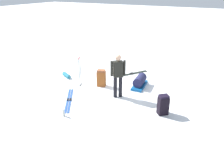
% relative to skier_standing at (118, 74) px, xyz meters
% --- Properties ---
extents(ground_plane, '(80.00, 80.00, 0.00)m').
position_rel_skier_standing_xyz_m(ground_plane, '(0.47, 0.51, -0.95)').
color(ground_plane, white).
extents(skier_standing, '(0.40, 0.46, 1.70)m').
position_rel_skier_standing_xyz_m(skier_standing, '(0.00, 0.00, 0.00)').
color(skier_standing, black).
rests_on(skier_standing, ground_plane).
extents(ski_pair_near, '(1.58, 1.13, 0.05)m').
position_rel_skier_standing_xyz_m(ski_pair_near, '(-1.12, 1.48, -0.94)').
color(ski_pair_near, '#2E55A4').
rests_on(ski_pair_near, ground_plane).
extents(ski_pair_far, '(1.49, 1.12, 0.05)m').
position_rel_skier_standing_xyz_m(ski_pair_far, '(2.38, 0.44, -0.94)').
color(ski_pair_far, black).
rests_on(ski_pair_far, ground_plane).
extents(backpack_large_dark, '(0.35, 0.42, 0.73)m').
position_rel_skier_standing_xyz_m(backpack_large_dark, '(0.53, 1.05, -0.60)').
color(backpack_large_dark, brown).
rests_on(backpack_large_dark, ground_plane).
extents(backpack_bright, '(0.40, 0.41, 0.70)m').
position_rel_skier_standing_xyz_m(backpack_bright, '(-0.34, -1.85, -0.61)').
color(backpack_bright, black).
rests_on(backpack_bright, ground_plane).
extents(ski_poles_planted_near, '(0.21, 0.11, 1.27)m').
position_rel_skier_standing_xyz_m(ski_poles_planted_near, '(0.09, 1.82, -0.25)').
color(ski_poles_planted_near, '#18282B').
rests_on(ski_poles_planted_near, ground_plane).
extents(gear_sled, '(1.14, 0.56, 0.49)m').
position_rel_skier_standing_xyz_m(gear_sled, '(1.26, -0.40, -0.73)').
color(gear_sled, '#0F4C8A').
rests_on(gear_sled, ground_plane).
extents(sleeping_mat_rolled, '(0.40, 0.57, 0.18)m').
position_rel_skier_standing_xyz_m(sleeping_mat_rolled, '(0.55, 2.98, -0.86)').
color(sleeping_mat_rolled, teal).
rests_on(sleeping_mat_rolled, ground_plane).
extents(thermos_bottle, '(0.07, 0.07, 0.26)m').
position_rel_skier_standing_xyz_m(thermos_bottle, '(-2.03, 0.95, -0.82)').
color(thermos_bottle, '#B5BCB6').
rests_on(thermos_bottle, ground_plane).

